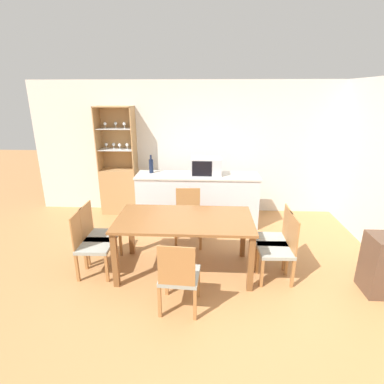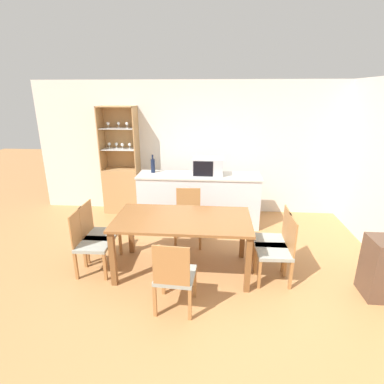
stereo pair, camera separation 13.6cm
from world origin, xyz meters
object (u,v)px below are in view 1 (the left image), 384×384
object	(u,v)px
dining_chair_side_right_far	(274,239)
wine_bottle	(151,166)
display_cabinet	(120,183)
dining_chair_head_far	(188,218)
dining_chair_head_near	(179,276)
dining_chair_side_left_far	(99,235)
microwave	(206,166)
dining_chair_side_left_near	(91,244)
dining_table	(184,225)
dining_chair_side_right_near	(279,249)

from	to	relation	value
dining_chair_side_right_far	wine_bottle	xyz separation A→B (m)	(-1.94, 1.52, 0.63)
display_cabinet	dining_chair_head_far	bearing A→B (deg)	-41.07
dining_chair_head_far	dining_chair_side_right_far	bearing A→B (deg)	147.90
dining_chair_head_far	dining_chair_head_near	world-z (taller)	same
dining_chair_head_near	dining_chair_side_left_far	bearing A→B (deg)	146.07
microwave	dining_chair_head_far	bearing A→B (deg)	-109.07
dining_chair_head_far	dining_chair_side_left_near	size ratio (longest dim) A/B	1.00
dining_table	dining_chair_head_near	size ratio (longest dim) A/B	2.03
dining_chair_side_right_near	dining_chair_side_left_near	bearing A→B (deg)	88.25
dining_table	microwave	distance (m)	1.67
dining_table	dining_chair_side_left_far	distance (m)	1.25
dining_chair_head_far	dining_chair_side_left_near	bearing A→B (deg)	33.93
dining_chair_side_left_near	dining_table	bearing A→B (deg)	95.31
dining_chair_side_right_far	microwave	size ratio (longest dim) A/B	1.65
dining_table	dining_chair_side_right_near	world-z (taller)	dining_chair_side_right_near
dining_chair_side_left_far	wine_bottle	size ratio (longest dim) A/B	2.64
dining_table	dining_chair_head_far	size ratio (longest dim) A/B	2.03
dining_chair_side_right_far	wine_bottle	size ratio (longest dim) A/B	2.64
dining_chair_side_right_near	dining_chair_side_left_far	world-z (taller)	same
dining_chair_side_left_far	dining_chair_head_near	xyz separation A→B (m)	(1.21, -0.94, 0.00)
dining_table	dining_chair_side_right_far	distance (m)	1.25
dining_chair_head_near	microwave	world-z (taller)	microwave
dining_chair_side_right_near	wine_bottle	xyz separation A→B (m)	(-1.94, 1.80, 0.63)
dining_chair_head_far	dining_chair_side_right_far	xyz separation A→B (m)	(1.22, -0.66, 0.00)
dining_chair_side_right_far	dining_chair_side_left_far	bearing A→B (deg)	90.72
dining_chair_side_left_near	dining_chair_head_near	bearing A→B (deg)	60.30
dining_chair_head_far	wine_bottle	world-z (taller)	wine_bottle
display_cabinet	microwave	world-z (taller)	display_cabinet
dining_chair_head_far	wine_bottle	distance (m)	1.29
dining_chair_side_left_far	dining_chair_head_near	distance (m)	1.53
display_cabinet	dining_chair_side_right_far	size ratio (longest dim) A/B	2.39
wine_bottle	dining_chair_side_right_near	bearing A→B (deg)	-42.85
dining_chair_side_right_far	microwave	distance (m)	1.85
dining_chair_side_right_near	dining_chair_head_far	bearing A→B (deg)	50.69
dining_chair_side_right_near	dining_chair_side_right_far	size ratio (longest dim) A/B	1.00
display_cabinet	wine_bottle	size ratio (longest dim) A/B	6.30
display_cabinet	dining_chair_side_left_near	size ratio (longest dim) A/B	2.39
dining_chair_side_right_near	wine_bottle	world-z (taller)	wine_bottle
dining_chair_side_right_near	microwave	world-z (taller)	microwave
dining_chair_head_far	dining_chair_head_near	xyz separation A→B (m)	(0.00, -1.59, 0.00)
dining_chair_head_near	dining_chair_side_right_near	bearing A→B (deg)	32.10
dining_table	dining_chair_side_right_far	size ratio (longest dim) A/B	2.03
dining_chair_side_left_far	dining_chair_side_right_far	distance (m)	2.43
microwave	wine_bottle	xyz separation A→B (m)	(-1.00, 0.07, -0.02)
dining_chair_head_far	wine_bottle	bearing A→B (deg)	-53.96
dining_chair_head_near	wine_bottle	world-z (taller)	wine_bottle
dining_table	dining_chair_side_right_far	bearing A→B (deg)	6.56
dining_chair_head_near	dining_chair_side_right_far	xyz separation A→B (m)	(1.22, 0.94, 0.00)
dining_table	microwave	world-z (taller)	microwave
dining_chair_side_right_far	dining_chair_side_left_near	distance (m)	2.45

